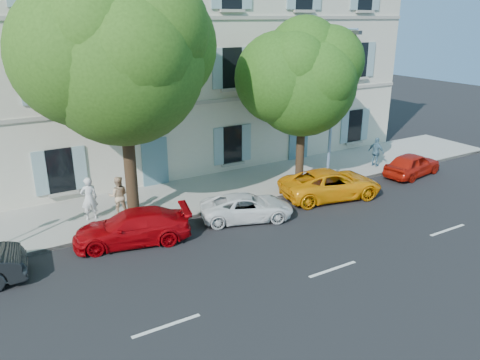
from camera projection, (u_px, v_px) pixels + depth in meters
ground at (267, 226)px, 19.02m from camera, size 90.00×90.00×0.00m
sidewalk at (216, 191)px, 22.61m from camera, size 36.00×4.50×0.15m
kerb at (239, 206)px, 20.85m from camera, size 36.00×0.16×0.16m
building at (164, 57)px, 25.31m from camera, size 28.00×7.00×12.00m
car_red_coupe at (132, 227)px, 17.44m from camera, size 4.61×2.72×1.25m
car_white_coupe at (247, 207)px, 19.51m from camera, size 4.26×2.95×1.08m
car_yellow_supercar at (331, 184)px, 21.82m from camera, size 5.16×3.13×1.34m
car_red_hatchback at (412, 164)px, 24.83m from camera, size 3.88×2.06×1.26m
tree_left at (122, 63)px, 17.53m from camera, size 6.27×6.27×9.72m
tree_right at (303, 83)px, 21.92m from camera, size 5.00×5.00×7.70m
street_lamp at (335, 98)px, 22.46m from camera, size 0.26×1.58×7.43m
pedestrian_a at (89, 199)px, 19.01m from camera, size 0.68×0.46×1.82m
pedestrian_b at (119, 196)px, 19.47m from camera, size 0.98×0.87×1.69m
pedestrian_c at (376, 152)px, 25.89m from camera, size 0.61×1.01×1.62m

